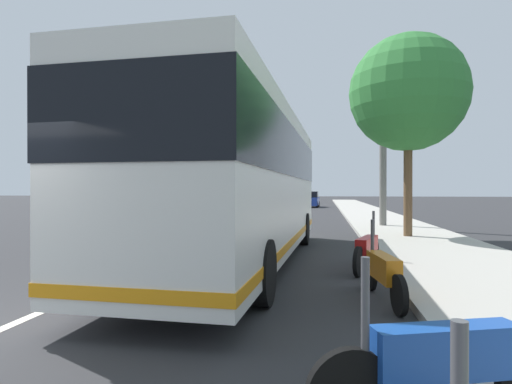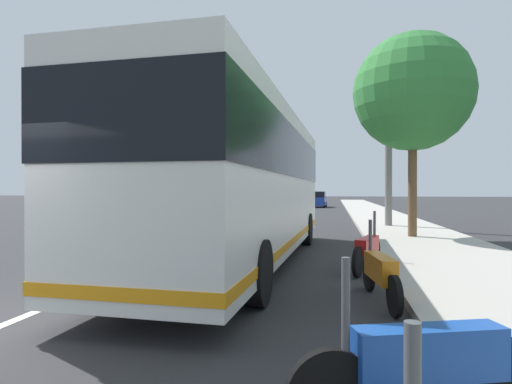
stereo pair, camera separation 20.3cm
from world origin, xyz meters
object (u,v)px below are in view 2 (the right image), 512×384
motorcycle_nearest_curb (428,366)px  car_ahead_same_lane (277,200)px  motorcycle_by_tree (367,249)px  car_side_street (317,200)px  coach_bus (245,177)px  motorcycle_mid_row (380,273)px  roadside_tree_mid_block (413,93)px  utility_pole (389,135)px

motorcycle_nearest_curb → car_ahead_same_lane: car_ahead_same_lane is taller
motorcycle_by_tree → car_side_street: car_side_street is taller
coach_bus → car_ahead_same_lane: size_ratio=2.65×
motorcycle_mid_row → car_side_street: 35.67m
coach_bus → roadside_tree_mid_block: (5.35, -4.75, 3.05)m
motorcycle_mid_row → utility_pole: size_ratio=0.24×
motorcycle_nearest_curb → roadside_tree_mid_block: bearing=-118.2°
motorcycle_mid_row → car_ahead_same_lane: car_ahead_same_lane is taller
coach_bus → car_ahead_same_lane: (32.96, 3.74, -1.30)m
roadside_tree_mid_block → utility_pole: 4.51m
motorcycle_by_tree → coach_bus: bearing=98.6°
coach_bus → motorcycle_nearest_curb: (-6.54, -2.75, -1.56)m
car_ahead_same_lane → motorcycle_by_tree: bearing=12.1°
motorcycle_nearest_curb → motorcycle_mid_row: 3.52m
utility_pole → coach_bus: bearing=155.3°
motorcycle_mid_row → roadside_tree_mid_block: (8.37, -1.95, 4.63)m
coach_bus → motorcycle_by_tree: (-0.48, -2.80, -1.57)m
car_ahead_same_lane → utility_pole: size_ratio=0.50×
motorcycle_mid_row → car_side_street: size_ratio=0.50×
car_side_street → roadside_tree_mid_block: bearing=-168.5°
utility_pole → motorcycle_by_tree: bearing=170.6°
coach_bus → motorcycle_by_tree: coach_bus is taller
roadside_tree_mid_block → utility_pole: utility_pole is taller
motorcycle_nearest_curb → roadside_tree_mid_block: size_ratio=0.28×
motorcycle_nearest_curb → utility_pole: bearing=-114.8°
motorcycle_by_tree → utility_pole: utility_pole is taller
motorcycle_mid_row → car_side_street: (35.58, 2.45, 0.28)m
motorcycle_mid_row → motorcycle_by_tree: 2.54m
car_side_street → utility_pole: bearing=-167.4°
motorcycle_mid_row → car_ahead_same_lane: (35.98, 6.53, 0.28)m
car_side_street → utility_pole: 23.43m
motorcycle_mid_row → motorcycle_by_tree: (2.54, -0.01, 0.01)m
motorcycle_mid_row → roadside_tree_mid_block: roadside_tree_mid_block is taller
car_ahead_same_lane → motorcycle_mid_row: bearing=11.3°
car_side_street → utility_pole: utility_pole is taller
coach_bus → utility_pole: size_ratio=1.33×
coach_bus → car_side_street: (32.56, -0.35, -1.30)m
motorcycle_nearest_curb → car_side_street: car_side_street is taller
motorcycle_nearest_curb → utility_pole: utility_pole is taller
roadside_tree_mid_block → car_side_street: bearing=9.2°
motorcycle_by_tree → car_ahead_same_lane: size_ratio=0.49×
car_ahead_same_lane → roadside_tree_mid_block: size_ratio=0.59×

